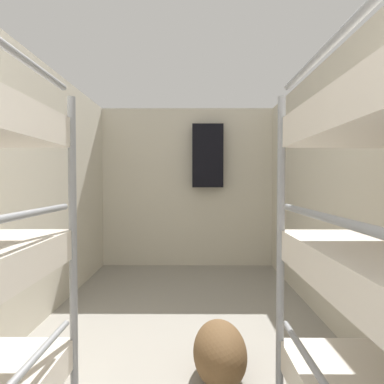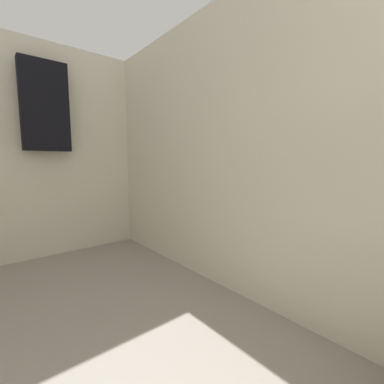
{
  "view_description": "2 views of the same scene",
  "coord_description": "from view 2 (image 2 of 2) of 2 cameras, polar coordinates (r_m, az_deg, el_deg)",
  "views": [
    {
      "loc": [
        0.1,
        0.44,
        1.25
      ],
      "look_at": [
        0.07,
        4.57,
        1.12
      ],
      "focal_mm": 32.0,
      "sensor_mm": 36.0,
      "label": 1
    },
    {
      "loc": [
        -0.28,
        2.29,
        1.05
      ],
      "look_at": [
        0.75,
        3.53,
        0.86
      ],
      "focal_mm": 24.0,
      "sensor_mm": 36.0,
      "label": 2
    }
  ],
  "objects": [
    {
      "name": "wall_back",
      "position": [
        3.2,
        -35.09,
        7.44
      ],
      "size": [
        2.61,
        0.06,
        2.31
      ],
      "color": "beige",
      "rests_on": "ground_plane"
    },
    {
      "name": "hanging_coat",
      "position": [
        3.14,
        -29.87,
        16.18
      ],
      "size": [
        0.44,
        0.12,
        0.9
      ],
      "color": "black"
    },
    {
      "name": "wall_right",
      "position": [
        1.61,
        35.17,
        9.33
      ],
      "size": [
        0.06,
        5.57,
        2.31
      ],
      "color": "beige",
      "rests_on": "ground_plane"
    }
  ]
}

